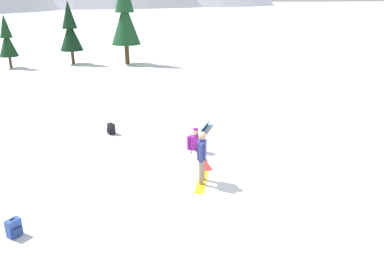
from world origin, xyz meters
name	(u,v)px	position (x,y,z in m)	size (l,w,h in m)	color
ground_plane	(189,180)	(0.00, 0.00, 0.00)	(800.00, 800.00, 0.00)	white
snowboarder_foreground	(202,156)	(0.34, -0.21, 0.86)	(0.78, 1.53, 1.64)	yellow
snowboarder_midground	(197,145)	(0.68, 1.98, 0.32)	(0.63, 1.79, 0.94)	#B7B7BC
loose_snowboard_far_spare	(204,128)	(1.53, 4.29, 0.13)	(1.00, 1.69, 0.24)	#1E8CD8
backpack_black	(111,129)	(-2.31, 4.75, 0.21)	(0.36, 0.38, 0.47)	black
backpack_blue	(14,228)	(-4.63, -1.95, 0.21)	(0.38, 0.38, 0.47)	#2D4C9E
pine_tree_short	(70,30)	(-5.23, 22.98, 2.79)	(1.86, 1.86, 5.12)	#472D19
pine_tree_leaning	(125,15)	(-0.76, 22.09, 3.99)	(2.38, 2.38, 7.33)	#472D19
pine_tree_twin	(7,39)	(-9.94, 22.07, 2.26)	(1.41, 1.41, 4.14)	#472D19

